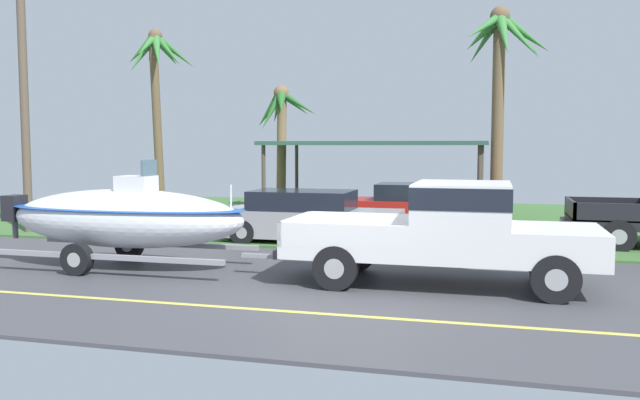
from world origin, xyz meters
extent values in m
cube|color=#424247|center=(0.00, 0.00, -0.03)|extent=(36.00, 8.00, 0.06)
cube|color=#3D6633|center=(0.00, 11.00, 0.00)|extent=(36.00, 14.00, 0.11)
cube|color=#DBCC4C|center=(0.00, -1.80, 0.00)|extent=(34.20, 0.12, 0.01)
cube|color=silver|center=(1.67, 0.78, 0.63)|extent=(5.61, 2.05, 0.22)
cube|color=silver|center=(3.69, 0.78, 0.93)|extent=(1.57, 2.05, 0.38)
cube|color=silver|center=(2.07, 0.78, 1.31)|extent=(1.68, 2.05, 1.15)
cube|color=black|center=(2.07, 0.78, 1.66)|extent=(1.70, 2.07, 0.38)
cube|color=#9D9D9D|center=(0.05, 0.78, 0.76)|extent=(2.35, 2.05, 0.04)
cube|color=silver|center=(0.05, 1.77, 0.96)|extent=(2.35, 0.08, 0.45)
cube|color=silver|center=(0.05, -0.20, 0.96)|extent=(2.35, 0.08, 0.45)
cube|color=silver|center=(-1.09, 0.78, 0.96)|extent=(0.08, 2.05, 0.45)
cube|color=#333338|center=(-1.19, 0.78, 0.57)|extent=(0.12, 1.85, 0.16)
sphere|color=#B2B2B7|center=(-1.31, 0.78, 0.62)|extent=(0.10, 0.10, 0.10)
cylinder|color=black|center=(3.61, 1.70, 0.40)|extent=(0.80, 0.28, 0.80)
cylinder|color=#9E9EA3|center=(3.61, 1.70, 0.40)|extent=(0.36, 0.29, 0.36)
cylinder|color=black|center=(3.61, -0.13, 0.40)|extent=(0.80, 0.28, 0.80)
cylinder|color=#9E9EA3|center=(3.61, -0.13, 0.40)|extent=(0.36, 0.29, 0.36)
cylinder|color=black|center=(-0.07, 1.70, 0.40)|extent=(0.80, 0.28, 0.80)
cylinder|color=#9E9EA3|center=(-0.07, 1.70, 0.40)|extent=(0.36, 0.29, 0.36)
cylinder|color=black|center=(-0.07, -0.13, 0.40)|extent=(0.80, 0.28, 0.80)
cylinder|color=#9E9EA3|center=(-0.07, -0.13, 0.40)|extent=(0.36, 0.29, 0.36)
cube|color=gray|center=(-1.76, 0.78, 0.38)|extent=(0.90, 0.10, 0.08)
cube|color=gray|center=(-4.80, 1.68, 0.38)|extent=(5.19, 0.12, 0.10)
cube|color=gray|center=(-4.80, -0.11, 0.38)|extent=(5.19, 0.12, 0.10)
cylinder|color=black|center=(-5.32, 1.74, 0.32)|extent=(0.64, 0.22, 0.64)
cylinder|color=#9E9EA3|center=(-5.32, 1.74, 0.32)|extent=(0.29, 0.23, 0.29)
cylinder|color=black|center=(-5.32, -0.17, 0.32)|extent=(0.64, 0.22, 0.64)
cylinder|color=#9E9EA3|center=(-5.32, -0.17, 0.32)|extent=(0.29, 0.23, 0.29)
ellipsoid|color=silver|center=(-4.80, 0.78, 1.04)|extent=(5.25, 1.70, 1.22)
ellipsoid|color=#1E4CA5|center=(-4.80, 0.78, 1.25)|extent=(5.36, 1.74, 0.12)
cube|color=silver|center=(-4.54, 0.78, 1.61)|extent=(0.70, 0.60, 0.65)
cube|color=slate|center=(-4.24, 0.78, 2.08)|extent=(0.06, 0.56, 0.36)
cube|color=black|center=(-7.55, 0.78, 1.19)|extent=(0.36, 0.44, 0.56)
cylinder|color=#4C4C51|center=(-7.55, 0.78, 0.86)|extent=(0.12, 0.12, 0.67)
cylinder|color=silver|center=(-2.44, 0.78, 1.53)|extent=(0.04, 0.04, 0.50)
cube|color=black|center=(5.61, 6.36, 0.76)|extent=(2.29, 2.00, 0.04)
cube|color=black|center=(5.61, 7.32, 0.96)|extent=(2.29, 0.08, 0.45)
cube|color=black|center=(5.61, 5.40, 0.96)|extent=(2.29, 0.08, 0.45)
cube|color=black|center=(4.51, 6.36, 0.96)|extent=(0.08, 2.00, 0.45)
cube|color=#333338|center=(4.41, 6.36, 0.57)|extent=(0.12, 1.80, 0.16)
sphere|color=#B2B2B7|center=(4.29, 6.36, 0.62)|extent=(0.10, 0.10, 0.10)
cylinder|color=black|center=(5.50, 7.25, 0.40)|extent=(0.80, 0.28, 0.80)
cylinder|color=#9E9EA3|center=(5.50, 7.25, 0.40)|extent=(0.36, 0.29, 0.36)
cylinder|color=black|center=(5.50, 5.47, 0.40)|extent=(0.80, 0.28, 0.80)
cylinder|color=#9E9EA3|center=(5.50, 5.47, 0.40)|extent=(0.36, 0.29, 0.36)
cube|color=#B21E19|center=(0.62, 8.91, 0.53)|extent=(4.58, 1.76, 0.70)
cube|color=black|center=(0.40, 8.91, 1.13)|extent=(2.56, 1.62, 0.50)
cylinder|color=black|center=(2.18, 9.70, 0.33)|extent=(0.66, 0.22, 0.66)
cylinder|color=#9E9EA3|center=(2.18, 9.70, 0.33)|extent=(0.30, 0.23, 0.30)
cylinder|color=black|center=(2.18, 8.11, 0.33)|extent=(0.66, 0.22, 0.66)
cylinder|color=#9E9EA3|center=(2.18, 8.11, 0.33)|extent=(0.30, 0.23, 0.30)
cylinder|color=black|center=(-0.93, 9.70, 0.33)|extent=(0.66, 0.22, 0.66)
cylinder|color=#9E9EA3|center=(-0.93, 9.70, 0.33)|extent=(0.30, 0.23, 0.30)
cylinder|color=black|center=(-0.93, 8.11, 0.33)|extent=(0.66, 0.22, 0.66)
cylinder|color=#9E9EA3|center=(-0.93, 8.11, 0.33)|extent=(0.30, 0.23, 0.30)
cube|color=#99999E|center=(-2.00, 5.12, 0.53)|extent=(4.69, 1.80, 0.70)
cube|color=black|center=(-2.24, 5.12, 1.13)|extent=(2.62, 1.66, 0.50)
cylinder|color=black|center=(-0.41, 5.93, 0.33)|extent=(0.66, 0.22, 0.66)
cylinder|color=#9E9EA3|center=(-0.41, 5.93, 0.33)|extent=(0.30, 0.23, 0.30)
cylinder|color=black|center=(-0.41, 4.30, 0.33)|extent=(0.66, 0.22, 0.66)
cylinder|color=#9E9EA3|center=(-0.41, 4.30, 0.33)|extent=(0.30, 0.23, 0.30)
cylinder|color=black|center=(-3.60, 5.93, 0.33)|extent=(0.66, 0.22, 0.66)
cylinder|color=#9E9EA3|center=(-3.60, 5.93, 0.33)|extent=(0.30, 0.23, 0.30)
cylinder|color=black|center=(-3.60, 4.30, 0.33)|extent=(0.66, 0.22, 0.66)
cylinder|color=#9E9EA3|center=(-3.60, 4.30, 0.33)|extent=(0.30, 0.23, 0.30)
cylinder|color=#4C4238|center=(2.15, 14.58, 1.28)|extent=(0.14, 0.14, 2.57)
cylinder|color=#4C4238|center=(2.15, 10.57, 1.28)|extent=(0.14, 0.14, 2.57)
cylinder|color=#4C4238|center=(-5.29, 14.58, 1.28)|extent=(0.14, 0.14, 2.57)
cylinder|color=#4C4238|center=(-5.29, 10.57, 1.28)|extent=(0.14, 0.14, 2.57)
cube|color=#2D5647|center=(-1.57, 12.57, 2.64)|extent=(7.95, 4.51, 0.14)
cylinder|color=brown|center=(-5.38, 12.86, 2.29)|extent=(0.36, 0.58, 4.59)
cone|color=#286028|center=(-4.68, 12.86, 4.15)|extent=(1.55, 0.30, 1.11)
cone|color=#286028|center=(-5.03, 13.49, 4.18)|extent=(1.05, 1.55, 1.06)
cone|color=#286028|center=(-5.80, 13.66, 4.04)|extent=(1.17, 1.87, 1.32)
cone|color=#286028|center=(-5.87, 12.92, 3.94)|extent=(1.35, 0.57, 1.52)
cone|color=#286028|center=(-5.62, 12.41, 3.86)|extent=(0.89, 1.29, 1.62)
cone|color=#286028|center=(-5.19, 12.30, 4.16)|extent=(0.87, 1.50, 1.18)
sphere|color=brown|center=(-5.38, 12.86, 4.57)|extent=(0.58, 0.58, 0.58)
cylinder|color=brown|center=(2.69, 10.52, 3.32)|extent=(0.39, 0.62, 6.64)
cone|color=#387A38|center=(3.29, 10.60, 6.01)|extent=(1.48, 0.49, 1.48)
cone|color=#387A38|center=(3.48, 11.05, 6.12)|extent=(1.95, 1.48, 1.36)
cone|color=#387A38|center=(2.76, 11.00, 5.99)|extent=(0.51, 1.27, 1.48)
cone|color=#387A38|center=(2.28, 11.05, 6.07)|extent=(1.22, 1.44, 1.38)
cone|color=#387A38|center=(2.22, 10.77, 5.94)|extent=(1.28, 0.88, 1.58)
cone|color=#387A38|center=(2.18, 10.41, 6.10)|extent=(1.39, 0.69, 1.35)
cone|color=#387A38|center=(2.22, 9.83, 6.21)|extent=(1.27, 1.68, 1.13)
cone|color=#387A38|center=(2.81, 9.70, 5.93)|extent=(0.68, 1.96, 1.72)
cone|color=#387A38|center=(3.27, 10.06, 5.90)|extent=(1.50, 1.27, 1.67)
sphere|color=brown|center=(2.69, 10.52, 6.64)|extent=(0.62, 0.62, 0.62)
cylinder|color=brown|center=(-10.10, 11.75, 3.38)|extent=(0.33, 0.74, 6.77)
cone|color=#387A38|center=(-9.61, 11.84, 6.19)|extent=(1.29, 0.56, 1.38)
cone|color=#387A38|center=(-9.62, 12.40, 6.22)|extent=(1.36, 1.65, 1.37)
cone|color=#387A38|center=(-10.11, 12.63, 6.31)|extent=(0.45, 1.96, 1.28)
cone|color=#387A38|center=(-10.60, 12.38, 6.38)|extent=(1.41, 1.62, 1.13)
cone|color=#387A38|center=(-10.65, 11.69, 6.26)|extent=(1.40, 0.53, 1.29)
cone|color=#387A38|center=(-10.42, 11.35, 6.04)|extent=(1.11, 1.27, 1.66)
cone|color=#387A38|center=(-10.10, 11.10, 6.32)|extent=(0.36, 1.51, 1.18)
cone|color=#387A38|center=(-9.79, 11.29, 6.16)|extent=(1.15, 1.42, 1.50)
sphere|color=brown|center=(-10.10, 11.75, 6.77)|extent=(0.53, 0.53, 0.53)
cylinder|color=brown|center=(-10.44, 4.76, 3.89)|extent=(0.24, 0.24, 7.78)
camera|label=1|loc=(2.60, -11.21, 2.56)|focal=36.56mm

